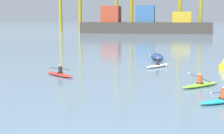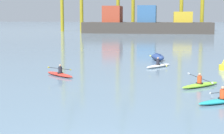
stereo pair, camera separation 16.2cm
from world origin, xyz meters
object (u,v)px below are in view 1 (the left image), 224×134
kayak_white (158,65)px  kayak_teal (224,100)px  kayak_red (60,74)px  channel_buoy (224,66)px  capsized_dinghy (157,57)px  container_barge (144,24)px  kayak_lime (201,84)px

kayak_white → kayak_teal: (3.91, -13.27, -0.00)m
kayak_white → kayak_red: kayak_white is taller
kayak_red → channel_buoy: bearing=22.4°
capsized_dinghy → kayak_white: (0.24, -5.27, -0.18)m
capsized_dinghy → channel_buoy: (6.08, -6.03, 0.01)m
capsized_dinghy → container_barge: bearing=94.9°
kayak_lime → kayak_white: bearing=108.8°
channel_buoy → kayak_lime: bearing=-108.8°
kayak_teal → capsized_dinghy: bearing=102.6°
capsized_dinghy → channel_buoy: 8.56m
kayak_white → kayak_red: bearing=-140.4°
kayak_teal → kayak_white: bearing=106.4°
container_barge → capsized_dinghy: size_ratio=13.79×
kayak_white → channel_buoy: bearing=-7.4°
kayak_red → kayak_lime: 11.02m
kayak_red → container_barge: bearing=88.9°
kayak_teal → container_barge: bearing=96.6°
kayak_lime → kayak_teal: kayak_teal is taller
container_barge → channel_buoy: size_ratio=38.93×
kayak_red → kayak_teal: size_ratio=0.97×
channel_buoy → capsized_dinghy: bearing=135.2°
capsized_dinghy → kayak_teal: 19.00m
container_barge → kayak_red: container_barge is taller
capsized_dinghy → kayak_red: 13.75m
capsized_dinghy → kayak_lime: kayak_lime is taller
capsized_dinghy → kayak_red: (-7.40, -11.58, -0.18)m
capsized_dinghy → kayak_lime: size_ratio=0.98×
channel_buoy → kayak_red: (-13.48, -5.55, -0.19)m
container_barge → kayak_lime: container_barge is taller
container_barge → kayak_white: (6.12, -73.57, -2.59)m
container_barge → kayak_white: container_barge is taller
kayak_lime → capsized_dinghy: bearing=103.0°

